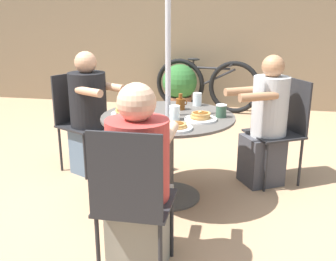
# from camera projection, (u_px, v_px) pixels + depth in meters

# --- Properties ---
(ground_plane) EXTENTS (12.00, 12.00, 0.00)m
(ground_plane) POSITION_uv_depth(u_px,v_px,m) (168.00, 197.00, 3.28)
(ground_plane) COLOR tan
(back_fence) EXTENTS (10.00, 0.06, 1.95)m
(back_fence) POSITION_uv_depth(u_px,v_px,m) (208.00, 45.00, 6.15)
(back_fence) COLOR #7A664C
(back_fence) RESTS_ON ground
(patio_table) EXTENTS (1.05, 1.05, 0.70)m
(patio_table) POSITION_uv_depth(u_px,v_px,m) (168.00, 135.00, 3.13)
(patio_table) COLOR #4C4742
(patio_table) RESTS_ON ground
(umbrella_pole) EXTENTS (0.04, 0.04, 2.28)m
(umbrella_pole) POSITION_uv_depth(u_px,v_px,m) (168.00, 59.00, 2.95)
(umbrella_pole) COLOR #ADADB2
(umbrella_pole) RESTS_ON ground
(patio_chair_north) EXTENTS (0.41, 0.41, 0.92)m
(patio_chair_north) POSITION_uv_depth(u_px,v_px,m) (132.00, 197.00, 2.12)
(patio_chair_north) COLOR #232326
(patio_chair_north) RESTS_ON ground
(diner_north) EXTENTS (0.36, 0.51, 1.12)m
(diner_north) POSITION_uv_depth(u_px,v_px,m) (140.00, 186.00, 2.29)
(diner_north) COLOR gray
(diner_north) RESTS_ON ground
(patio_chair_east) EXTENTS (0.56, 0.56, 0.92)m
(patio_chair_east) POSITION_uv_depth(u_px,v_px,m) (283.00, 125.00, 3.47)
(patio_chair_east) COLOR #232326
(patio_chair_east) RESTS_ON ground
(diner_east) EXTENTS (0.57, 0.51, 1.14)m
(diner_east) POSITION_uv_depth(u_px,v_px,m) (266.00, 126.00, 3.41)
(diner_east) COLOR #3D3D42
(diner_east) RESTS_ON ground
(patio_chair_south) EXTENTS (0.55, 0.55, 0.92)m
(patio_chair_south) POSITION_uv_depth(u_px,v_px,m) (78.00, 116.00, 3.75)
(patio_chair_south) COLOR #232326
(patio_chair_south) RESTS_ON ground
(diner_south) EXTENTS (0.55, 0.50, 1.15)m
(diner_south) POSITION_uv_depth(u_px,v_px,m) (91.00, 119.00, 3.65)
(diner_south) COLOR slate
(diner_south) RESTS_ON ground
(pancake_plate_a) EXTENTS (0.25, 0.25, 0.06)m
(pancake_plate_a) POSITION_uv_depth(u_px,v_px,m) (142.00, 121.00, 2.85)
(pancake_plate_a) COLOR white
(pancake_plate_a) RESTS_ON patio_table
(pancake_plate_b) EXTENTS (0.25, 0.25, 0.08)m
(pancake_plate_b) POSITION_uv_depth(u_px,v_px,m) (127.00, 111.00, 3.10)
(pancake_plate_b) COLOR white
(pancake_plate_b) RESTS_ON patio_table
(pancake_plate_c) EXTENTS (0.25, 0.25, 0.07)m
(pancake_plate_c) POSITION_uv_depth(u_px,v_px,m) (201.00, 117.00, 2.94)
(pancake_plate_c) COLOR white
(pancake_plate_c) RESTS_ON patio_table
(pancake_plate_d) EXTENTS (0.25, 0.25, 0.05)m
(pancake_plate_d) POSITION_uv_depth(u_px,v_px,m) (175.00, 127.00, 2.73)
(pancake_plate_d) COLOR white
(pancake_plate_d) RESTS_ON patio_table
(syrup_bottle) EXTENTS (0.10, 0.08, 0.13)m
(syrup_bottle) POSITION_uv_depth(u_px,v_px,m) (181.00, 103.00, 3.26)
(syrup_bottle) COLOR brown
(syrup_bottle) RESTS_ON patio_table
(coffee_cup) EXTENTS (0.08, 0.08, 0.10)m
(coffee_cup) POSITION_uv_depth(u_px,v_px,m) (221.00, 111.00, 3.02)
(coffee_cup) COLOR #33513D
(coffee_cup) RESTS_ON patio_table
(drinking_glass_a) EXTENTS (0.08, 0.08, 0.11)m
(drinking_glass_a) POSITION_uv_depth(u_px,v_px,m) (197.00, 99.00, 3.39)
(drinking_glass_a) COLOR silver
(drinking_glass_a) RESTS_ON patio_table
(drinking_glass_b) EXTENTS (0.08, 0.08, 0.11)m
(drinking_glass_b) POSITION_uv_depth(u_px,v_px,m) (175.00, 113.00, 2.95)
(drinking_glass_b) COLOR silver
(drinking_glass_b) RESTS_ON patio_table
(bicycle) EXTENTS (1.63, 0.46, 0.80)m
(bicycle) POSITION_uv_depth(u_px,v_px,m) (207.00, 85.00, 6.01)
(bicycle) COLOR black
(bicycle) RESTS_ON ground
(potted_shrub) EXTENTS (0.53, 0.53, 0.72)m
(potted_shrub) POSITION_uv_depth(u_px,v_px,m) (180.00, 86.00, 6.00)
(potted_shrub) COLOR brown
(potted_shrub) RESTS_ON ground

